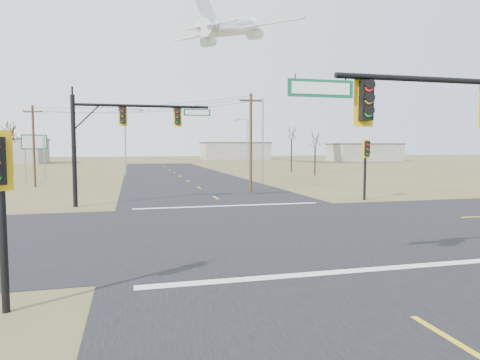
# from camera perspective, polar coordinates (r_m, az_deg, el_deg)

# --- Properties ---
(ground) EXTENTS (320.00, 320.00, 0.00)m
(ground) POSITION_cam_1_polar(r_m,az_deg,el_deg) (20.25, 3.25, -6.34)
(ground) COLOR olive
(ground) RESTS_ON ground
(road_ew) EXTENTS (160.00, 14.00, 0.02)m
(road_ew) POSITION_cam_1_polar(r_m,az_deg,el_deg) (20.25, 3.25, -6.31)
(road_ew) COLOR black
(road_ew) RESTS_ON ground
(road_ns) EXTENTS (14.00, 160.00, 0.02)m
(road_ns) POSITION_cam_1_polar(r_m,az_deg,el_deg) (20.25, 3.25, -6.31)
(road_ns) COLOR black
(road_ns) RESTS_ON ground
(stop_bar_near) EXTENTS (12.00, 0.40, 0.01)m
(stop_bar_near) POSITION_cam_1_polar(r_m,az_deg,el_deg) (13.47, 13.07, -11.85)
(stop_bar_near) COLOR silver
(stop_bar_near) RESTS_ON road_ns
(stop_bar_far) EXTENTS (12.00, 0.40, 0.01)m
(stop_bar_far) POSITION_cam_1_polar(r_m,az_deg,el_deg) (27.40, -1.47, -3.45)
(stop_bar_far) COLOR silver
(stop_bar_far) RESTS_ON road_ns
(mast_arm_far) EXTENTS (8.84, 0.53, 7.03)m
(mast_arm_far) POSITION_cam_1_polar(r_m,az_deg,el_deg) (28.64, -15.37, 6.87)
(mast_arm_far) COLOR black
(mast_arm_far) RESTS_ON ground
(pedestal_signal_ne) EXTENTS (0.65, 0.56, 4.39)m
(pedestal_signal_ne) POSITION_cam_1_polar(r_m,az_deg,el_deg) (31.48, 16.49, 3.19)
(pedestal_signal_ne) COLOR black
(pedestal_signal_ne) RESTS_ON ground
(utility_pole_near) EXTENTS (2.01, 0.30, 8.23)m
(utility_pole_near) POSITION_cam_1_polar(r_m,az_deg,el_deg) (35.91, 1.45, 5.28)
(utility_pole_near) COLOR #47301E
(utility_pole_near) RESTS_ON ground
(utility_pole_far) EXTENTS (1.80, 0.77, 7.68)m
(utility_pole_far) POSITION_cam_1_polar(r_m,az_deg,el_deg) (44.71, -25.80, 4.33)
(utility_pole_far) COLOR #47301E
(utility_pole_far) RESTS_ON ground
(highway_sign) EXTENTS (2.70, 0.88, 5.25)m
(highway_sign) POSITION_cam_1_polar(r_m,az_deg,el_deg) (55.79, -25.72, 3.97)
(highway_sign) COLOR gray
(highway_sign) RESTS_ON ground
(streetlight_a) EXTENTS (2.45, 0.32, 8.77)m
(streetlight_a) POSITION_cam_1_polar(r_m,az_deg,el_deg) (44.12, 2.80, 5.89)
(streetlight_a) COLOR gray
(streetlight_a) RESTS_ON ground
(streetlight_b) EXTENTS (2.38, 0.28, 8.52)m
(streetlight_b) POSITION_cam_1_polar(r_m,az_deg,el_deg) (71.65, 0.91, 5.21)
(streetlight_b) COLOR gray
(streetlight_b) RESTS_ON ground
(streetlight_c) EXTENTS (2.49, 0.26, 8.96)m
(streetlight_c) POSITION_cam_1_polar(r_m,az_deg,el_deg) (58.36, -14.87, 5.49)
(streetlight_c) COLOR gray
(streetlight_c) RESTS_ON ground
(bare_tree_a) EXTENTS (2.91, 2.91, 6.76)m
(bare_tree_a) POSITION_cam_1_polar(r_m,az_deg,el_deg) (50.77, -28.45, 5.66)
(bare_tree_a) COLOR black
(bare_tree_a) RESTS_ON ground
(bare_tree_b) EXTENTS (3.79, 3.79, 7.61)m
(bare_tree_b) POSITION_cam_1_polar(r_m,az_deg,el_deg) (63.02, -28.24, 5.99)
(bare_tree_b) COLOR black
(bare_tree_b) RESTS_ON ground
(bare_tree_c) EXTENTS (3.13, 3.13, 6.30)m
(bare_tree_c) POSITION_cam_1_polar(r_m,az_deg,el_deg) (57.98, 10.00, 5.49)
(bare_tree_c) COLOR black
(bare_tree_c) RESTS_ON ground
(bare_tree_d) EXTENTS (3.49, 3.49, 7.46)m
(bare_tree_d) POSITION_cam_1_polar(r_m,az_deg,el_deg) (66.55, 6.90, 6.30)
(bare_tree_d) COLOR black
(bare_tree_d) RESTS_ON ground
(warehouse_mid) EXTENTS (20.00, 12.00, 5.00)m
(warehouse_mid) POSITION_cam_1_polar(r_m,az_deg,el_deg) (132.65, -0.71, 3.86)
(warehouse_mid) COLOR #A7A194
(warehouse_mid) RESTS_ON ground
(warehouse_right) EXTENTS (18.00, 10.00, 4.50)m
(warehouse_right) POSITION_cam_1_polar(r_m,az_deg,el_deg) (120.55, 16.21, 3.51)
(warehouse_right) COLOR #A7A194
(warehouse_right) RESTS_ON ground
(jet_airliner) EXTENTS (28.50, 28.42, 13.45)m
(jet_airliner) POSITION_cam_1_polar(r_m,az_deg,el_deg) (85.94, -1.26, 19.72)
(jet_airliner) COLOR silver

